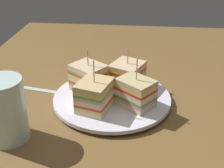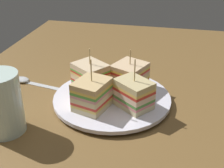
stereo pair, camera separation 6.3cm
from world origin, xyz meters
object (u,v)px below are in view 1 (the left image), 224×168
object	(u,v)px
plate	(112,99)
sandwich_wedge_2	(127,75)
sandwich_wedge_1	(136,93)
spoon	(21,86)
drinking_glass	(6,114)
sandwich_wedge_0	(95,95)
sandwich_wedge_3	(89,78)
chip_pile	(109,92)

from	to	relation	value
plate	sandwich_wedge_2	distance (cm)	6.77
plate	sandwich_wedge_1	size ratio (longest dim) A/B	2.42
spoon	drinking_glass	size ratio (longest dim) A/B	1.29
sandwich_wedge_1	sandwich_wedge_2	bearing A→B (deg)	-36.77
plate	sandwich_wedge_0	bearing A→B (deg)	-29.49
drinking_glass	sandwich_wedge_3	bearing A→B (deg)	144.30
spoon	plate	bearing A→B (deg)	179.18
chip_pile	spoon	bearing A→B (deg)	-103.67
sandwich_wedge_0	spoon	distance (cm)	21.87
sandwich_wedge_0	chip_pile	world-z (taller)	sandwich_wedge_0
sandwich_wedge_2	sandwich_wedge_3	distance (cm)	8.70
sandwich_wedge_2	sandwich_wedge_0	bearing A→B (deg)	-5.28
chip_pile	drinking_glass	distance (cm)	21.40
sandwich_wedge_1	drinking_glass	xyz separation A→B (cm)	(11.04, -22.20, 0.59)
sandwich_wedge_0	spoon	xyz separation A→B (cm)	(-9.64, -19.21, -4.01)
sandwich_wedge_2	chip_pile	xyz separation A→B (cm)	(5.83, -3.41, -1.31)
sandwich_wedge_2	chip_pile	world-z (taller)	sandwich_wedge_2
plate	chip_pile	xyz separation A→B (cm)	(0.72, -0.51, 2.05)
sandwich_wedge_2	chip_pile	size ratio (longest dim) A/B	1.43
sandwich_wedge_1	spoon	world-z (taller)	sandwich_wedge_1
sandwich_wedge_1	sandwich_wedge_2	size ratio (longest dim) A/B	1.15
sandwich_wedge_3	chip_pile	xyz separation A→B (cm)	(3.10, 4.85, -1.52)
sandwich_wedge_1	spoon	xyz separation A→B (cm)	(-7.51, -27.16, -3.91)
plate	sandwich_wedge_0	size ratio (longest dim) A/B	2.40
sandwich_wedge_2	spoon	bearing A→B (deg)	-64.44
chip_pile	spoon	xyz separation A→B (cm)	(-5.25, -21.59, -2.51)
chip_pile	drinking_glass	xyz separation A→B (cm)	(13.30, -16.64, 2.00)
sandwich_wedge_1	drinking_glass	distance (cm)	24.80
sandwich_wedge_2	drinking_glass	size ratio (longest dim) A/B	0.78
sandwich_wedge_1	chip_pile	distance (cm)	6.17
sandwich_wedge_2	sandwich_wedge_3	bearing A→B (deg)	-47.49
chip_pile	sandwich_wedge_1	bearing A→B (deg)	67.85
spoon	drinking_glass	xyz separation A→B (cm)	(18.55, 4.95, 4.51)
sandwich_wedge_0	plate	bearing A→B (deg)	-13.20
plate	sandwich_wedge_2	world-z (taller)	sandwich_wedge_2
chip_pile	drinking_glass	world-z (taller)	drinking_glass
plate	spoon	distance (cm)	22.57
sandwich_wedge_3	sandwich_wedge_0	bearing A→B (deg)	-36.02
drinking_glass	sandwich_wedge_1	bearing A→B (deg)	116.43
sandwich_wedge_0	sandwich_wedge_1	size ratio (longest dim) A/B	1.01
sandwich_wedge_3	spoon	bearing A→B (deg)	-151.56
sandwich_wedge_3	spoon	size ratio (longest dim) A/B	0.64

